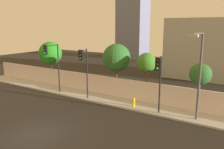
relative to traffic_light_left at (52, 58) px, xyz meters
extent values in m
plane|color=black|center=(5.48, -6.73, -3.75)|extent=(80.00, 80.00, 0.00)
cube|color=#B0B0B0|center=(5.48, 1.47, -3.68)|extent=(36.00, 2.40, 0.15)
cube|color=silver|center=(5.48, 2.76, -2.70)|extent=(36.00, 0.18, 1.80)
cylinder|color=black|center=(0.02, 0.82, -1.14)|extent=(0.12, 0.12, 4.93)
cylinder|color=black|center=(0.00, 0.05, 1.23)|extent=(0.12, 1.54, 0.08)
cube|color=black|center=(-0.02, -0.72, 0.88)|extent=(0.35, 0.21, 0.90)
sphere|color=black|center=(-0.02, -0.84, 1.15)|extent=(0.18, 0.18, 0.18)
sphere|color=#33260A|center=(-0.02, -0.84, 0.87)|extent=(0.18, 0.18, 0.18)
sphere|color=#19F24C|center=(-0.02, -0.84, 0.59)|extent=(0.18, 0.18, 0.18)
cylinder|color=black|center=(3.69, 0.82, -1.27)|extent=(0.12, 0.12, 4.66)
cylinder|color=black|center=(3.79, 0.29, 0.96)|extent=(0.26, 1.08, 0.08)
cube|color=black|center=(3.88, -0.25, 0.61)|extent=(0.37, 0.26, 0.90)
sphere|color=black|center=(3.90, -0.36, 0.88)|extent=(0.18, 0.18, 0.18)
sphere|color=#33260A|center=(3.90, -0.36, 0.60)|extent=(0.18, 0.18, 0.18)
sphere|color=#19F24C|center=(3.90, -0.36, 0.32)|extent=(0.18, 0.18, 0.18)
cylinder|color=black|center=(10.85, 0.82, -1.37)|extent=(0.12, 0.12, 4.48)
cylinder|color=black|center=(10.93, 0.31, 0.77)|extent=(0.23, 1.03, 0.08)
cube|color=black|center=(11.00, -0.20, 0.42)|extent=(0.37, 0.25, 0.90)
sphere|color=black|center=(11.02, -0.32, 0.69)|extent=(0.18, 0.18, 0.18)
sphere|color=#33260A|center=(11.02, -0.32, 0.41)|extent=(0.18, 0.18, 0.18)
sphere|color=#19F24C|center=(11.02, -0.32, 0.13)|extent=(0.18, 0.18, 0.18)
cylinder|color=#4C4C51|center=(13.68, 1.02, -0.47)|extent=(0.16, 0.16, 6.28)
cylinder|color=#4C4C51|center=(13.59, 0.08, 2.62)|extent=(0.28, 1.88, 0.10)
cube|color=beige|center=(13.50, -0.85, 2.52)|extent=(0.62, 0.30, 0.16)
cylinder|color=gold|center=(8.54, 0.96, -3.30)|extent=(0.24, 0.24, 0.61)
sphere|color=gold|center=(8.54, 0.96, -2.96)|extent=(0.26, 0.26, 0.26)
cylinder|color=gold|center=(8.37, 0.96, -3.27)|extent=(0.10, 0.09, 0.09)
cylinder|color=gold|center=(8.71, 0.96, -3.27)|extent=(0.10, 0.09, 0.09)
cylinder|color=brown|center=(-4.38, 3.83, -2.35)|extent=(0.16, 0.16, 2.81)
sphere|color=#278920|center=(-4.38, 3.83, -0.18)|extent=(2.78, 2.78, 2.78)
cylinder|color=brown|center=(5.07, 3.83, -2.27)|extent=(0.17, 0.17, 2.97)
sphere|color=#2D682B|center=(5.07, 3.83, -0.02)|extent=(2.78, 2.78, 2.78)
cylinder|color=brown|center=(8.33, 3.83, -2.24)|extent=(0.16, 0.16, 3.03)
sphere|color=#3D7D24|center=(8.33, 3.83, -0.22)|extent=(1.81, 1.81, 1.81)
cylinder|color=brown|center=(13.16, 3.83, -2.52)|extent=(0.18, 0.18, 2.48)
sphere|color=#2C6228|center=(13.16, 3.83, -0.78)|extent=(1.81, 1.81, 1.81)
cube|color=#ADADAD|center=(11.37, 16.76, 0.16)|extent=(10.40, 6.00, 7.82)
cube|color=slate|center=(-6.18, 28.76, 8.01)|extent=(5.65, 5.00, 23.52)
camera|label=1|loc=(17.07, -15.78, 3.14)|focal=37.21mm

